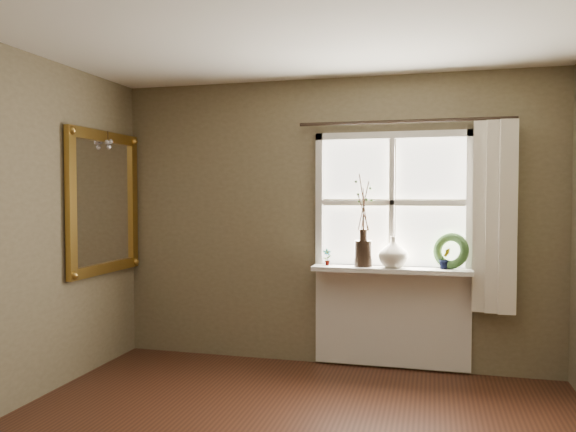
% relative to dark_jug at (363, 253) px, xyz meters
% --- Properties ---
extents(wall_back, '(4.00, 0.10, 2.60)m').
position_rel_dark_jug_xyz_m(wall_back, '(-0.31, 0.18, 0.27)').
color(wall_back, brown).
rests_on(wall_back, ground).
extents(window_frame, '(1.36, 0.06, 1.24)m').
position_rel_dark_jug_xyz_m(window_frame, '(0.24, 0.11, 0.45)').
color(window_frame, silver).
rests_on(window_frame, wall_back).
extents(window_sill, '(1.36, 0.26, 0.04)m').
position_rel_dark_jug_xyz_m(window_sill, '(0.24, 0.00, -0.13)').
color(window_sill, silver).
rests_on(window_sill, wall_back).
extents(window_apron, '(1.36, 0.04, 0.88)m').
position_rel_dark_jug_xyz_m(window_apron, '(0.24, 0.11, -0.57)').
color(window_apron, silver).
rests_on(window_apron, ground).
extents(dark_jug, '(0.20, 0.20, 0.23)m').
position_rel_dark_jug_xyz_m(dark_jug, '(0.00, 0.00, 0.00)').
color(dark_jug, black).
rests_on(dark_jug, window_sill).
extents(cream_vase, '(0.26, 0.26, 0.27)m').
position_rel_dark_jug_xyz_m(cream_vase, '(0.26, 0.00, 0.02)').
color(cream_vase, beige).
rests_on(cream_vase, window_sill).
extents(wreath, '(0.34, 0.25, 0.32)m').
position_rel_dark_jug_xyz_m(wreath, '(0.74, 0.04, 0.00)').
color(wreath, '#29471F').
rests_on(wreath, window_sill).
extents(potted_plant_left, '(0.09, 0.08, 0.15)m').
position_rel_dark_jug_xyz_m(potted_plant_left, '(-0.32, 0.00, -0.04)').
color(potted_plant_left, '#29471F').
rests_on(potted_plant_left, window_sill).
extents(potted_plant_right, '(0.12, 0.11, 0.18)m').
position_rel_dark_jug_xyz_m(potted_plant_right, '(0.69, 0.00, -0.02)').
color(potted_plant_right, '#29471F').
rests_on(potted_plant_right, window_sill).
extents(curtain, '(0.36, 0.12, 1.59)m').
position_rel_dark_jug_xyz_m(curtain, '(1.08, 0.01, 0.33)').
color(curtain, beige).
rests_on(curtain, wall_back).
extents(curtain_rod, '(1.84, 0.03, 0.03)m').
position_rel_dark_jug_xyz_m(curtain_rod, '(0.34, 0.05, 1.15)').
color(curtain_rod, black).
rests_on(curtain_rod, wall_back).
extents(gilt_mirror, '(0.10, 1.07, 1.27)m').
position_rel_dark_jug_xyz_m(gilt_mirror, '(-2.28, -0.43, 0.45)').
color(gilt_mirror, white).
rests_on(gilt_mirror, wall_left).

